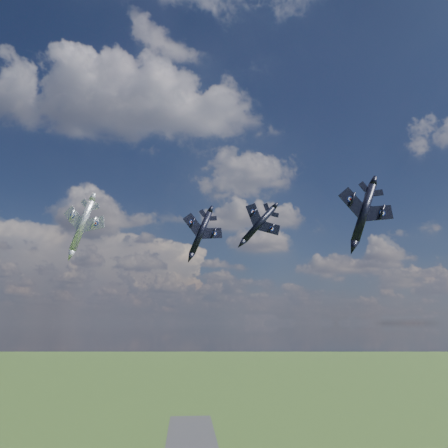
{
  "coord_description": "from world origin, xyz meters",
  "views": [
    {
      "loc": [
        -4.39,
        -78.65,
        63.41
      ],
      "look_at": [
        2.99,
        7.74,
        83.18
      ],
      "focal_mm": 35.0,
      "sensor_mm": 36.0,
      "label": 1
    }
  ],
  "objects_px": {
    "jet_lead_navy": "(201,233)",
    "jet_right_navy": "(364,213)",
    "jet_left_silver": "(82,225)",
    "jet_high_navy": "(259,224)"
  },
  "relations": [
    {
      "from": "jet_left_silver",
      "to": "jet_high_navy",
      "type": "bearing_deg",
      "value": 34.65
    },
    {
      "from": "jet_lead_navy",
      "to": "jet_left_silver",
      "type": "height_order",
      "value": "jet_left_silver"
    },
    {
      "from": "jet_lead_navy",
      "to": "jet_right_navy",
      "type": "height_order",
      "value": "jet_right_navy"
    },
    {
      "from": "jet_lead_navy",
      "to": "jet_high_navy",
      "type": "xyz_separation_m",
      "value": [
        14.2,
        17.12,
        5.84
      ]
    },
    {
      "from": "jet_left_silver",
      "to": "jet_lead_navy",
      "type": "bearing_deg",
      "value": 3.43
    },
    {
      "from": "jet_lead_navy",
      "to": "jet_right_navy",
      "type": "distance_m",
      "value": 30.5
    },
    {
      "from": "jet_high_navy",
      "to": "jet_right_navy",
      "type": "bearing_deg",
      "value": -62.05
    },
    {
      "from": "jet_right_navy",
      "to": "jet_left_silver",
      "type": "relative_size",
      "value": 1.06
    },
    {
      "from": "jet_lead_navy",
      "to": "jet_high_navy",
      "type": "relative_size",
      "value": 0.83
    },
    {
      "from": "jet_right_navy",
      "to": "jet_high_navy",
      "type": "xyz_separation_m",
      "value": [
        -15.18,
        24.88,
        3.25
      ]
    }
  ]
}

